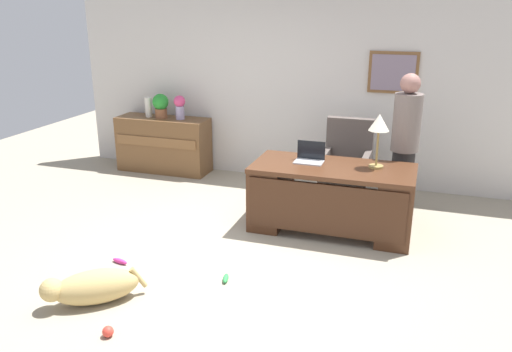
{
  "coord_description": "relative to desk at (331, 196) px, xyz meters",
  "views": [
    {
      "loc": [
        1.64,
        -4.55,
        2.46
      ],
      "look_at": [
        0.03,
        0.3,
        0.75
      ],
      "focal_mm": 36.22,
      "sensor_mm": 36.0,
      "label": 1
    }
  ],
  "objects": [
    {
      "name": "ground_plane",
      "position": [
        -0.73,
        -0.84,
        -0.41
      ],
      "size": [
        12.0,
        12.0,
        0.0
      ],
      "primitive_type": "plane",
      "color": "#9E937F"
    },
    {
      "name": "back_wall",
      "position": [
        -0.73,
        1.76,
        0.94
      ],
      "size": [
        7.0,
        0.16,
        2.7
      ],
      "color": "silver",
      "rests_on": "ground_plane"
    },
    {
      "name": "desk",
      "position": [
        0.0,
        0.0,
        0.0
      ],
      "size": [
        1.78,
        0.83,
        0.76
      ],
      "color": "#4C2B19",
      "rests_on": "ground_plane"
    },
    {
      "name": "credenza",
      "position": [
        -2.85,
        1.41,
        0.0
      ],
      "size": [
        1.41,
        0.5,
        0.83
      ],
      "color": "brown",
      "rests_on": "ground_plane"
    },
    {
      "name": "armchair",
      "position": [
        0.01,
        1.0,
        0.07
      ],
      "size": [
        0.6,
        0.59,
        1.07
      ],
      "color": "#564C47",
      "rests_on": "ground_plane"
    },
    {
      "name": "person_standing",
      "position": [
        0.71,
        0.69,
        0.48
      ],
      "size": [
        0.32,
        0.32,
        1.72
      ],
      "color": "#262323",
      "rests_on": "ground_plane"
    },
    {
      "name": "dog_lying",
      "position": [
        -1.66,
        -2.14,
        -0.26
      ],
      "size": [
        0.75,
        0.68,
        0.3
      ],
      "color": "tan",
      "rests_on": "ground_plane"
    },
    {
      "name": "laptop",
      "position": [
        -0.29,
        0.12,
        0.4
      ],
      "size": [
        0.32,
        0.22,
        0.22
      ],
      "color": "#B2B5BA",
      "rests_on": "desk"
    },
    {
      "name": "desk_lamp",
      "position": [
        0.45,
        0.13,
        0.81
      ],
      "size": [
        0.22,
        0.22,
        0.59
      ],
      "color": "#9E8447",
      "rests_on": "desk"
    },
    {
      "name": "vase_with_flowers",
      "position": [
        -2.55,
        1.41,
        0.62
      ],
      "size": [
        0.17,
        0.17,
        0.35
      ],
      "color": "#A79DC6",
      "rests_on": "credenza"
    },
    {
      "name": "vase_empty",
      "position": [
        -3.07,
        1.41,
        0.57
      ],
      "size": [
        0.1,
        0.1,
        0.29
      ],
      "primitive_type": "cylinder",
      "color": "silver",
      "rests_on": "credenza"
    },
    {
      "name": "potted_plant",
      "position": [
        -2.86,
        1.41,
        0.62
      ],
      "size": [
        0.24,
        0.24,
        0.36
      ],
      "color": "brown",
      "rests_on": "credenza"
    },
    {
      "name": "dog_toy_ball",
      "position": [
        -1.26,
        -2.52,
        -0.37
      ],
      "size": [
        0.09,
        0.09,
        0.09
      ],
      "primitive_type": "sphere",
      "color": "#E53F33",
      "rests_on": "ground_plane"
    },
    {
      "name": "dog_toy_bone",
      "position": [
        -0.71,
        -1.43,
        -0.39
      ],
      "size": [
        0.09,
        0.17,
        0.05
      ],
      "primitive_type": "ellipsoid",
      "rotation": [
        0.0,
        0.0,
        4.96
      ],
      "color": "green",
      "rests_on": "ground_plane"
    },
    {
      "name": "dog_toy_plush",
      "position": [
        -1.83,
        -1.45,
        -0.39
      ],
      "size": [
        0.19,
        0.08,
        0.05
      ],
      "primitive_type": "ellipsoid",
      "rotation": [
        0.0,
        0.0,
        6.09
      ],
      "color": "#D8338C",
      "rests_on": "ground_plane"
    }
  ]
}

